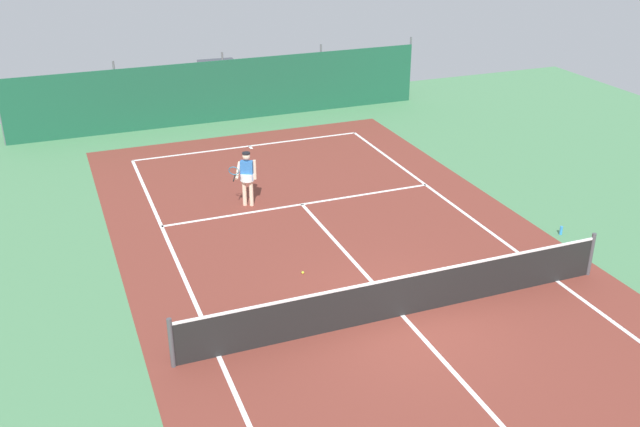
{
  "coord_description": "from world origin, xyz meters",
  "views": [
    {
      "loc": [
        -6.57,
        -11.87,
        8.66
      ],
      "look_at": [
        -0.44,
        3.81,
        0.9
      ],
      "focal_mm": 40.69,
      "sensor_mm": 36.0,
      "label": 1
    }
  ],
  "objects_px": {
    "tennis_player": "(247,175)",
    "tennis_ball_near_player": "(303,273)",
    "parked_car": "(220,83)",
    "tennis_net": "(403,295)",
    "water_bottle": "(561,230)"
  },
  "relations": [
    {
      "from": "tennis_player",
      "to": "water_bottle",
      "type": "distance_m",
      "value": 8.82
    },
    {
      "from": "tennis_ball_near_player",
      "to": "parked_car",
      "type": "height_order",
      "value": "parked_car"
    },
    {
      "from": "tennis_net",
      "to": "parked_car",
      "type": "bearing_deg",
      "value": 88.53
    },
    {
      "from": "tennis_ball_near_player",
      "to": "parked_car",
      "type": "xyz_separation_m",
      "value": [
        1.85,
        15.27,
        0.81
      ]
    },
    {
      "from": "tennis_net",
      "to": "parked_car",
      "type": "xyz_separation_m",
      "value": [
        0.46,
        17.8,
        0.33
      ]
    },
    {
      "from": "parked_car",
      "to": "tennis_player",
      "type": "bearing_deg",
      "value": 83.21
    },
    {
      "from": "water_bottle",
      "to": "tennis_net",
      "type": "bearing_deg",
      "value": -160.81
    },
    {
      "from": "tennis_ball_near_player",
      "to": "water_bottle",
      "type": "height_order",
      "value": "water_bottle"
    },
    {
      "from": "tennis_player",
      "to": "tennis_ball_near_player",
      "type": "relative_size",
      "value": 24.85
    },
    {
      "from": "tennis_player",
      "to": "tennis_ball_near_player",
      "type": "bearing_deg",
      "value": 118.91
    },
    {
      "from": "tennis_net",
      "to": "tennis_player",
      "type": "xyz_separation_m",
      "value": [
        -1.49,
        6.91,
        0.45
      ]
    },
    {
      "from": "tennis_ball_near_player",
      "to": "water_bottle",
      "type": "relative_size",
      "value": 0.28
    },
    {
      "from": "tennis_net",
      "to": "tennis_player",
      "type": "bearing_deg",
      "value": 102.17
    },
    {
      "from": "tennis_player",
      "to": "water_bottle",
      "type": "xyz_separation_m",
      "value": [
        7.29,
        -4.9,
        -0.84
      ]
    },
    {
      "from": "tennis_player",
      "to": "parked_car",
      "type": "relative_size",
      "value": 0.38
    }
  ]
}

